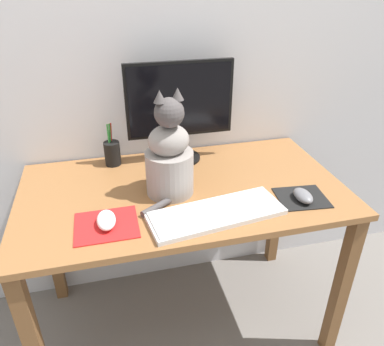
% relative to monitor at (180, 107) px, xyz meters
% --- Properties ---
extents(ground_plane, '(12.00, 12.00, 0.00)m').
position_rel_monitor_xyz_m(ground_plane, '(-0.04, -0.24, -0.97)').
color(ground_plane, slate).
extents(wall_back, '(7.00, 0.04, 2.50)m').
position_rel_monitor_xyz_m(wall_back, '(-0.04, 0.13, 0.28)').
color(wall_back, silver).
rests_on(wall_back, ground_plane).
extents(desk, '(1.23, 0.67, 0.74)m').
position_rel_monitor_xyz_m(desk, '(-0.04, -0.24, -0.34)').
color(desk, brown).
rests_on(desk, ground_plane).
extents(monitor, '(0.44, 0.17, 0.42)m').
position_rel_monitor_xyz_m(monitor, '(0.00, 0.00, 0.00)').
color(monitor, black).
rests_on(monitor, desk).
extents(keyboard, '(0.48, 0.23, 0.02)m').
position_rel_monitor_xyz_m(keyboard, '(0.02, -0.45, -0.23)').
color(keyboard, silver).
rests_on(keyboard, desk).
extents(mousepad_left, '(0.21, 0.18, 0.00)m').
position_rel_monitor_xyz_m(mousepad_left, '(-0.34, -0.41, -0.24)').
color(mousepad_left, red).
rests_on(mousepad_left, desk).
extents(mousepad_right, '(0.19, 0.17, 0.00)m').
position_rel_monitor_xyz_m(mousepad_right, '(0.36, -0.42, -0.24)').
color(mousepad_right, black).
rests_on(mousepad_right, desk).
extents(computer_mouse_left, '(0.06, 0.11, 0.04)m').
position_rel_monitor_xyz_m(computer_mouse_left, '(-0.34, -0.41, -0.22)').
color(computer_mouse_left, white).
rests_on(computer_mouse_left, mousepad_left).
extents(computer_mouse_right, '(0.06, 0.10, 0.04)m').
position_rel_monitor_xyz_m(computer_mouse_right, '(0.36, -0.43, -0.22)').
color(computer_mouse_right, slate).
rests_on(computer_mouse_right, mousepad_right).
extents(cat, '(0.23, 0.26, 0.40)m').
position_rel_monitor_xyz_m(cat, '(-0.10, -0.26, -0.09)').
color(cat, gray).
rests_on(cat, desk).
extents(pen_cup, '(0.07, 0.07, 0.18)m').
position_rel_monitor_xyz_m(pen_cup, '(-0.29, 0.02, -0.18)').
color(pen_cup, black).
rests_on(pen_cup, desk).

